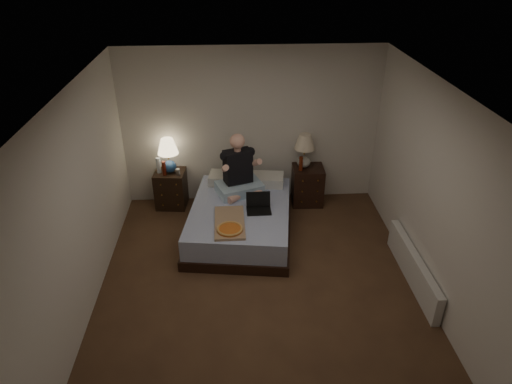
{
  "coord_description": "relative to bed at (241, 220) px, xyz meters",
  "views": [
    {
      "loc": [
        -0.31,
        -4.41,
        3.86
      ],
      "look_at": [
        0.0,
        0.9,
        0.85
      ],
      "focal_mm": 32.0,
      "sensor_mm": 36.0,
      "label": 1
    }
  ],
  "objects": [
    {
      "name": "soda_can",
      "position": [
        -0.94,
        0.77,
        0.43
      ],
      "size": [
        0.07,
        0.07,
        0.1
      ],
      "primitive_type": "cylinder",
      "color": "#BBBBB6",
      "rests_on": "nightstand_left"
    },
    {
      "name": "nightstand_right",
      "position": [
        1.11,
        0.84,
        0.08
      ],
      "size": [
        0.5,
        0.45,
        0.63
      ],
      "primitive_type": "cube",
      "rotation": [
        0.0,
        0.0,
        -0.02
      ],
      "color": "black",
      "rests_on": "floor"
    },
    {
      "name": "wall_right",
      "position": [
        2.21,
        -1.18,
        1.02
      ],
      "size": [
        0.0,
        4.5,
        2.5
      ],
      "primitive_type": "cube",
      "rotation": [
        1.57,
        0.0,
        -1.57
      ],
      "color": "silver",
      "rests_on": "ground"
    },
    {
      "name": "floor",
      "position": [
        0.21,
        -1.18,
        -0.23
      ],
      "size": [
        4.0,
        4.5,
        0.0
      ],
      "primitive_type": "cube",
      "color": "brown",
      "rests_on": "ground"
    },
    {
      "name": "wall_left",
      "position": [
        -1.79,
        -1.18,
        1.02
      ],
      "size": [
        0.0,
        4.5,
        2.5
      ],
      "primitive_type": "cube",
      "rotation": [
        1.57,
        0.0,
        1.57
      ],
      "color": "silver",
      "rests_on": "ground"
    },
    {
      "name": "lamp_right",
      "position": [
        1.04,
        0.87,
        0.68
      ],
      "size": [
        0.34,
        0.34,
        0.56
      ],
      "primitive_type": null,
      "rotation": [
        0.0,
        0.0,
        -0.06
      ],
      "color": "#999A92",
      "rests_on": "nightstand_right"
    },
    {
      "name": "ceiling",
      "position": [
        0.21,
        -1.18,
        2.27
      ],
      "size": [
        4.0,
        4.5,
        0.0
      ],
      "primitive_type": "cube",
      "rotation": [
        3.14,
        0.0,
        0.0
      ],
      "color": "white",
      "rests_on": "ground"
    },
    {
      "name": "water_bottle",
      "position": [
        -1.24,
        0.87,
        0.5
      ],
      "size": [
        0.07,
        0.07,
        0.25
      ],
      "primitive_type": "cylinder",
      "color": "silver",
      "rests_on": "nightstand_left"
    },
    {
      "name": "wall_front",
      "position": [
        0.21,
        -3.43,
        1.02
      ],
      "size": [
        4.0,
        0.0,
        2.5
      ],
      "primitive_type": "cube",
      "rotation": [
        -1.57,
        0.0,
        0.0
      ],
      "color": "silver",
      "rests_on": "ground"
    },
    {
      "name": "radiator",
      "position": [
        2.14,
        -1.19,
        -0.03
      ],
      "size": [
        0.1,
        1.6,
        0.4
      ],
      "primitive_type": "cube",
      "color": "silver",
      "rests_on": "floor"
    },
    {
      "name": "bed",
      "position": [
        0.0,
        0.0,
        0.0
      ],
      "size": [
        1.62,
        2.02,
        0.46
      ],
      "primitive_type": "cube",
      "rotation": [
        0.0,
        0.0,
        -0.13
      ],
      "color": "#566AAC",
      "rests_on": "floor"
    },
    {
      "name": "nightstand_left",
      "position": [
        -1.09,
        0.87,
        0.07
      ],
      "size": [
        0.51,
        0.46,
        0.61
      ],
      "primitive_type": "cube",
      "rotation": [
        0.0,
        0.0,
        -0.1
      ],
      "color": "black",
      "rests_on": "floor"
    },
    {
      "name": "pizza_box",
      "position": [
        -0.15,
        -0.64,
        0.27
      ],
      "size": [
        0.41,
        0.76,
        0.08
      ],
      "primitive_type": null,
      "rotation": [
        0.0,
        0.0,
        0.01
      ],
      "color": "tan",
      "rests_on": "bed"
    },
    {
      "name": "person",
      "position": [
        0.0,
        0.4,
        0.7
      ],
      "size": [
        0.8,
        0.71,
        0.93
      ],
      "primitive_type": null,
      "rotation": [
        0.0,
        0.0,
        0.34
      ],
      "color": "black",
      "rests_on": "bed"
    },
    {
      "name": "beer_bottle_left",
      "position": [
        -1.15,
        0.77,
        0.49
      ],
      "size": [
        0.06,
        0.06,
        0.23
      ],
      "primitive_type": "cylinder",
      "color": "#611C0D",
      "rests_on": "nightstand_left"
    },
    {
      "name": "lamp_left",
      "position": [
        -1.08,
        0.87,
        0.66
      ],
      "size": [
        0.39,
        0.39,
        0.56
      ],
      "primitive_type": null,
      "rotation": [
        0.0,
        0.0,
        0.25
      ],
      "color": "navy",
      "rests_on": "nightstand_left"
    },
    {
      "name": "laptop",
      "position": [
        0.26,
        -0.15,
        0.35
      ],
      "size": [
        0.35,
        0.29,
        0.24
      ],
      "primitive_type": null,
      "rotation": [
        0.0,
        0.0,
        0.02
      ],
      "color": "black",
      "rests_on": "bed"
    },
    {
      "name": "wall_back",
      "position": [
        0.21,
        1.07,
        1.02
      ],
      "size": [
        4.0,
        0.0,
        2.5
      ],
      "primitive_type": "cube",
      "rotation": [
        1.57,
        0.0,
        0.0
      ],
      "color": "silver",
      "rests_on": "ground"
    },
    {
      "name": "beer_bottle_right",
      "position": [
        0.97,
        0.76,
        0.51
      ],
      "size": [
        0.06,
        0.06,
        0.23
      ],
      "primitive_type": "cylinder",
      "color": "#5E200D",
      "rests_on": "nightstand_right"
    }
  ]
}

